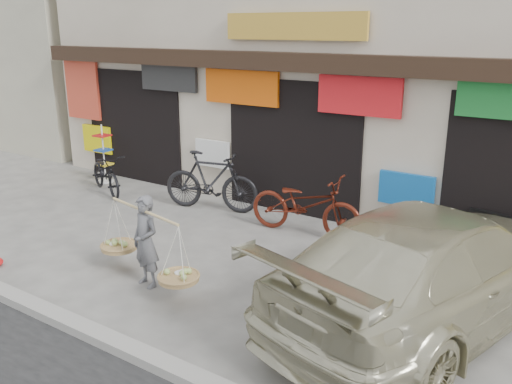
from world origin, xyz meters
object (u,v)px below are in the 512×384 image
Objects in this scene: bike_0 at (106,173)px; bike_2 at (306,205)px; suv at (436,265)px; street_vendor at (146,246)px; display_rack at (104,159)px; bike_1 at (211,181)px.

bike_2 is at bearing -62.95° from bike_0.
street_vendor is at bearing 34.91° from suv.
suv is at bearing -76.46° from bike_0.
bike_0 is 1.24× the size of display_rack.
bike_0 is at bearing 156.99° from street_vendor.
bike_0 is 0.99m from display_rack.
bike_1 is 0.37× the size of suv.
bike_1 is (2.76, 0.39, 0.16)m from bike_0.
street_vendor is at bearing -171.65° from bike_1.
street_vendor is 3.26m from bike_2.
bike_1 is at bearing -3.69° from display_rack.
display_rack is at bearing 156.26° from street_vendor.
display_rack reaches higher than street_vendor.
bike_1 is at bearing 82.16° from bike_2.
display_rack is (-8.69, 2.10, -0.19)m from suv.
display_rack reaches higher than bike_0.
display_rack is at bearing 1.29° from suv.
suv reaches higher than bike_1.
bike_1 reaches higher than bike_2.
bike_1 reaches higher than bike_0.
bike_0 is 5.08m from bike_2.
suv is 8.94m from display_rack.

